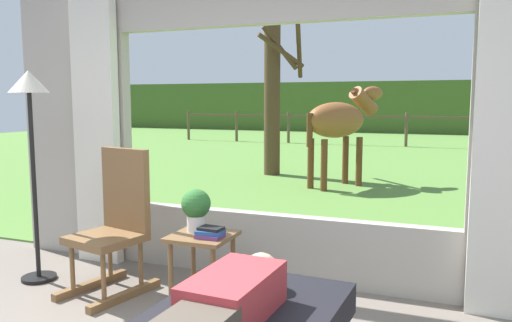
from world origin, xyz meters
name	(u,v)px	position (x,y,z in m)	size (l,w,h in m)	color
back_wall_with_window	(276,131)	(0.00, 2.26, 1.25)	(5.20, 0.12, 2.55)	#ADA599
curtain_panel_left	(97,133)	(-1.69, 2.12, 1.20)	(0.44, 0.10, 2.40)	silver
curtain_panel_right	(508,144)	(1.69, 2.12, 1.20)	(0.44, 0.10, 2.40)	silver
outdoor_pasture_lawn	(400,153)	(0.00, 13.16, 0.01)	(36.00, 21.68, 0.02)	#568438
distant_hill_ridge	(421,107)	(0.00, 23.00, 1.20)	(36.00, 2.00, 2.40)	#425E27
reclining_person	(216,312)	(0.35, 0.39, 0.52)	(0.37, 1.44, 0.22)	#B23338
rocking_chair	(116,222)	(-1.08, 1.56, 0.55)	(0.60, 0.76, 1.12)	brown
side_table	(202,247)	(-0.34, 1.58, 0.43)	(0.44, 0.44, 0.52)	brown
potted_plant	(196,207)	(-0.42, 1.64, 0.70)	(0.22, 0.22, 0.32)	silver
book_stack	(210,233)	(-0.24, 1.52, 0.56)	(0.20, 0.17, 0.08)	#59336B
floor_lamp_left	(30,112)	(-1.84, 1.51, 1.40)	(0.32, 0.32, 1.73)	black
horse	(340,121)	(-0.44, 6.85, 1.16)	(1.27, 1.71, 1.73)	brown
pasture_tree	(273,92)	(-1.96, 7.78, 1.66)	(0.82, 1.28, 3.13)	#4C3823
pasture_fence_line	(406,124)	(0.00, 15.24, 0.74)	(16.10, 0.10, 1.10)	brown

